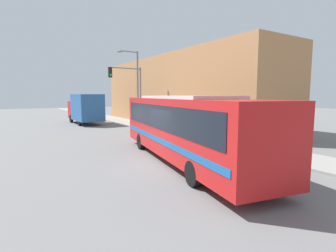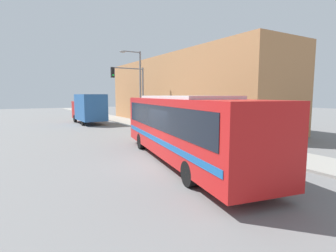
% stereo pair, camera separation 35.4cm
% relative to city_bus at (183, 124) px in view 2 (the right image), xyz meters
% --- Properties ---
extents(ground_plane, '(120.00, 120.00, 0.00)m').
position_rel_city_bus_xyz_m(ground_plane, '(-1.04, 0.11, -1.79)').
color(ground_plane, slate).
extents(sidewalk, '(2.91, 70.00, 0.12)m').
position_rel_city_bus_xyz_m(sidewalk, '(4.92, 20.11, -1.72)').
color(sidewalk, gray).
rests_on(sidewalk, ground_plane).
extents(building_facade, '(6.00, 25.72, 7.16)m').
position_rel_city_bus_xyz_m(building_facade, '(9.37, 13.97, 1.80)').
color(building_facade, '#B27A4C').
rests_on(building_facade, ground_plane).
extents(city_bus, '(4.72, 11.91, 3.11)m').
position_rel_city_bus_xyz_m(city_bus, '(0.00, 0.00, 0.00)').
color(city_bus, red).
rests_on(city_bus, ground_plane).
extents(delivery_truck, '(2.41, 6.53, 3.24)m').
position_rel_city_bus_xyz_m(delivery_truck, '(0.56, 19.27, -0.04)').
color(delivery_truck, '#265999').
rests_on(delivery_truck, ground_plane).
extents(fire_hydrant, '(0.26, 0.35, 0.72)m').
position_rel_city_bus_xyz_m(fire_hydrant, '(4.06, 3.63, -1.30)').
color(fire_hydrant, gold).
rests_on(fire_hydrant, sidewalk).
extents(traffic_light_pole, '(3.28, 0.35, 5.64)m').
position_rel_city_bus_xyz_m(traffic_light_pole, '(3.13, 13.03, 2.19)').
color(traffic_light_pole, slate).
rests_on(traffic_light_pole, sidewalk).
extents(parking_meter, '(0.14, 0.14, 1.36)m').
position_rel_city_bus_xyz_m(parking_meter, '(4.06, 8.26, -0.74)').
color(parking_meter, slate).
rests_on(parking_meter, sidewalk).
extents(street_lamp, '(2.21, 0.28, 7.26)m').
position_rel_city_bus_xyz_m(street_lamp, '(4.04, 13.82, 2.61)').
color(street_lamp, slate).
rests_on(street_lamp, sidewalk).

